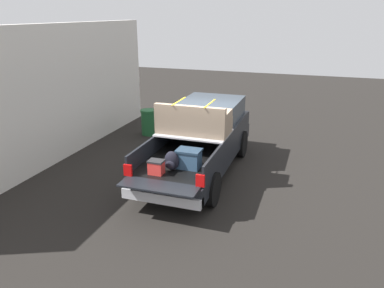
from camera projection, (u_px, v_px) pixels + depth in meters
name	position (u px, v px, depth m)	size (l,w,h in m)	color
ground_plane	(199.00, 173.00, 11.06)	(40.00, 40.00, 0.00)	black
pickup_truck	(203.00, 137.00, 11.07)	(6.05, 2.06, 2.23)	black
building_facade	(52.00, 95.00, 11.46)	(11.19, 0.36, 4.18)	silver
trash_can	(149.00, 122.00, 14.37)	(0.60, 0.60, 0.98)	#1E592D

